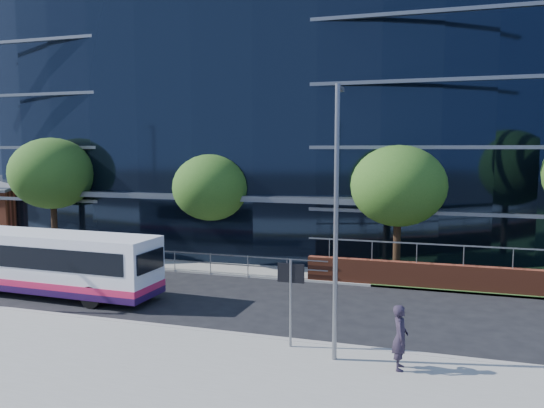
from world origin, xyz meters
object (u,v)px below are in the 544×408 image
(tree_far_a, at_px, (52,174))
(city_bus, at_px, (51,263))
(street_sign, at_px, (291,284))
(tree_far_b, at_px, (211,188))
(pedestrian, at_px, (400,337))
(streetlight_east, at_px, (336,215))
(tree_far_c, at_px, (398,186))

(tree_far_a, bearing_deg, city_bus, -51.50)
(street_sign, height_order, tree_far_a, tree_far_a)
(tree_far_b, distance_m, pedestrian, 16.39)
(city_bus, xyz_separation_m, pedestrian, (14.93, -3.86, -0.37))
(street_sign, relative_size, streetlight_east, 0.35)
(tree_far_a, relative_size, tree_far_b, 1.15)
(streetlight_east, bearing_deg, street_sign, 158.64)
(tree_far_b, relative_size, city_bus, 0.60)
(tree_far_b, distance_m, city_bus, 9.37)
(street_sign, distance_m, tree_far_a, 20.63)
(tree_far_c, xyz_separation_m, pedestrian, (0.88, -11.34, -3.46))
(street_sign, bearing_deg, tree_far_a, 148.83)
(street_sign, xyz_separation_m, tree_far_c, (2.50, 10.59, 2.39))
(tree_far_b, xyz_separation_m, tree_far_c, (10.00, -0.50, 0.33))
(street_sign, bearing_deg, tree_far_b, 124.08)
(tree_far_b, bearing_deg, tree_far_a, -177.14)
(street_sign, height_order, city_bus, street_sign)
(pedestrian, bearing_deg, tree_far_b, 38.00)
(tree_far_b, height_order, city_bus, tree_far_b)
(tree_far_a, bearing_deg, street_sign, -31.17)
(city_bus, bearing_deg, pedestrian, -12.61)
(street_sign, bearing_deg, pedestrian, -12.56)
(streetlight_east, xyz_separation_m, pedestrian, (1.88, -0.17, -3.37))
(tree_far_c, bearing_deg, pedestrian, -85.54)
(street_sign, relative_size, city_bus, 0.28)
(street_sign, relative_size, tree_far_a, 0.40)
(tree_far_a, height_order, city_bus, tree_far_a)
(streetlight_east, bearing_deg, city_bus, 164.21)
(street_sign, distance_m, city_bus, 11.98)
(tree_far_b, xyz_separation_m, streetlight_east, (9.00, -11.67, 0.23))
(tree_far_a, distance_m, city_bus, 10.16)
(tree_far_b, xyz_separation_m, pedestrian, (10.88, -11.84, -3.14))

